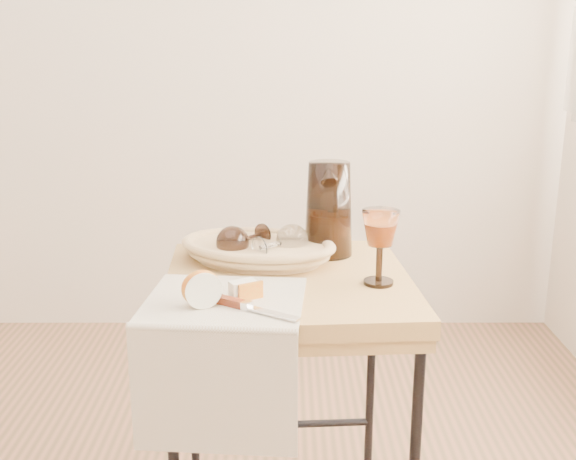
{
  "coord_description": "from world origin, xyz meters",
  "views": [
    {
      "loc": [
        0.6,
        -1.17,
        1.27
      ],
      "look_at": [
        0.6,
        0.35,
        0.85
      ],
      "focal_mm": 42.9,
      "sensor_mm": 36.0,
      "label": 1
    }
  ],
  "objects_px": {
    "pitcher": "(329,209)",
    "wine_goblet": "(380,247)",
    "goblet_lying_a": "(246,239)",
    "apple_half": "(201,288)",
    "tea_towel": "(225,301)",
    "bread_basket": "(258,251)",
    "table_knife": "(250,306)",
    "goblet_lying_b": "(278,243)",
    "side_table": "(288,414)"
  },
  "relations": [
    {
      "from": "apple_half",
      "to": "goblet_lying_b",
      "type": "bearing_deg",
      "value": 39.04
    },
    {
      "from": "goblet_lying_b",
      "to": "wine_goblet",
      "type": "height_order",
      "value": "wine_goblet"
    },
    {
      "from": "bread_basket",
      "to": "pitcher",
      "type": "xyz_separation_m",
      "value": [
        0.18,
        0.06,
        0.1
      ]
    },
    {
      "from": "tea_towel",
      "to": "pitcher",
      "type": "distance_m",
      "value": 0.43
    },
    {
      "from": "bread_basket",
      "to": "goblet_lying_b",
      "type": "xyz_separation_m",
      "value": [
        0.05,
        -0.02,
        0.03
      ]
    },
    {
      "from": "wine_goblet",
      "to": "bread_basket",
      "type": "bearing_deg",
      "value": 149.06
    },
    {
      "from": "tea_towel",
      "to": "wine_goblet",
      "type": "relative_size",
      "value": 1.89
    },
    {
      "from": "tea_towel",
      "to": "table_knife",
      "type": "relative_size",
      "value": 1.58
    },
    {
      "from": "side_table",
      "to": "goblet_lying_b",
      "type": "height_order",
      "value": "goblet_lying_b"
    },
    {
      "from": "side_table",
      "to": "apple_half",
      "type": "xyz_separation_m",
      "value": [
        -0.18,
        -0.2,
        0.41
      ]
    },
    {
      "from": "tea_towel",
      "to": "table_knife",
      "type": "height_order",
      "value": "table_knife"
    },
    {
      "from": "tea_towel",
      "to": "goblet_lying_b",
      "type": "xyz_separation_m",
      "value": [
        0.11,
        0.26,
        0.05
      ]
    },
    {
      "from": "side_table",
      "to": "tea_towel",
      "type": "xyz_separation_m",
      "value": [
        -0.14,
        -0.16,
        0.37
      ]
    },
    {
      "from": "goblet_lying_a",
      "to": "wine_goblet",
      "type": "height_order",
      "value": "wine_goblet"
    },
    {
      "from": "side_table",
      "to": "apple_half",
      "type": "relative_size",
      "value": 8.74
    },
    {
      "from": "pitcher",
      "to": "table_knife",
      "type": "height_order",
      "value": "pitcher"
    },
    {
      "from": "goblet_lying_b",
      "to": "goblet_lying_a",
      "type": "bearing_deg",
      "value": 115.67
    },
    {
      "from": "tea_towel",
      "to": "bread_basket",
      "type": "relative_size",
      "value": 0.96
    },
    {
      "from": "bread_basket",
      "to": "goblet_lying_b",
      "type": "relative_size",
      "value": 2.63
    },
    {
      "from": "goblet_lying_a",
      "to": "table_knife",
      "type": "xyz_separation_m",
      "value": [
        0.03,
        -0.36,
        -0.04
      ]
    },
    {
      "from": "goblet_lying_a",
      "to": "pitcher",
      "type": "height_order",
      "value": "pitcher"
    },
    {
      "from": "tea_towel",
      "to": "wine_goblet",
      "type": "bearing_deg",
      "value": 22.67
    },
    {
      "from": "wine_goblet",
      "to": "table_knife",
      "type": "distance_m",
      "value": 0.34
    },
    {
      "from": "side_table",
      "to": "pitcher",
      "type": "height_order",
      "value": "pitcher"
    },
    {
      "from": "apple_half",
      "to": "table_knife",
      "type": "height_order",
      "value": "apple_half"
    },
    {
      "from": "goblet_lying_b",
      "to": "pitcher",
      "type": "bearing_deg",
      "value": -8.74
    },
    {
      "from": "tea_towel",
      "to": "goblet_lying_a",
      "type": "relative_size",
      "value": 2.45
    },
    {
      "from": "apple_half",
      "to": "table_knife",
      "type": "bearing_deg",
      "value": -37.92
    },
    {
      "from": "tea_towel",
      "to": "wine_goblet",
      "type": "height_order",
      "value": "wine_goblet"
    },
    {
      "from": "pitcher",
      "to": "goblet_lying_b",
      "type": "bearing_deg",
      "value": -153.14
    },
    {
      "from": "side_table",
      "to": "pitcher",
      "type": "distance_m",
      "value": 0.53
    },
    {
      "from": "apple_half",
      "to": "goblet_lying_a",
      "type": "bearing_deg",
      "value": 54.53
    },
    {
      "from": "bread_basket",
      "to": "wine_goblet",
      "type": "relative_size",
      "value": 1.98
    },
    {
      "from": "bread_basket",
      "to": "pitcher",
      "type": "distance_m",
      "value": 0.21
    },
    {
      "from": "pitcher",
      "to": "table_knife",
      "type": "xyz_separation_m",
      "value": [
        -0.18,
        -0.4,
        -0.11
      ]
    },
    {
      "from": "pitcher",
      "to": "wine_goblet",
      "type": "relative_size",
      "value": 1.6
    },
    {
      "from": "tea_towel",
      "to": "wine_goblet",
      "type": "distance_m",
      "value": 0.37
    },
    {
      "from": "bread_basket",
      "to": "table_knife",
      "type": "xyz_separation_m",
      "value": [
        -0.0,
        -0.34,
        -0.01
      ]
    },
    {
      "from": "goblet_lying_b",
      "to": "side_table",
      "type": "bearing_deg",
      "value": -117.07
    },
    {
      "from": "goblet_lying_b",
      "to": "table_knife",
      "type": "relative_size",
      "value": 0.63
    },
    {
      "from": "pitcher",
      "to": "tea_towel",
      "type": "bearing_deg",
      "value": -130.23
    },
    {
      "from": "tea_towel",
      "to": "pitcher",
      "type": "relative_size",
      "value": 1.18
    },
    {
      "from": "wine_goblet",
      "to": "apple_half",
      "type": "distance_m",
      "value": 0.42
    },
    {
      "from": "goblet_lying_b",
      "to": "pitcher",
      "type": "relative_size",
      "value": 0.47
    },
    {
      "from": "wine_goblet",
      "to": "tea_towel",
      "type": "bearing_deg",
      "value": -161.89
    },
    {
      "from": "side_table",
      "to": "tea_towel",
      "type": "distance_m",
      "value": 0.43
    },
    {
      "from": "goblet_lying_b",
      "to": "apple_half",
      "type": "bearing_deg",
      "value": -158.88
    },
    {
      "from": "bread_basket",
      "to": "goblet_lying_a",
      "type": "distance_m",
      "value": 0.04
    },
    {
      "from": "table_knife",
      "to": "goblet_lying_a",
      "type": "bearing_deg",
      "value": 126.74
    },
    {
      "from": "tea_towel",
      "to": "goblet_lying_b",
      "type": "bearing_deg",
      "value": 71.41
    }
  ]
}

